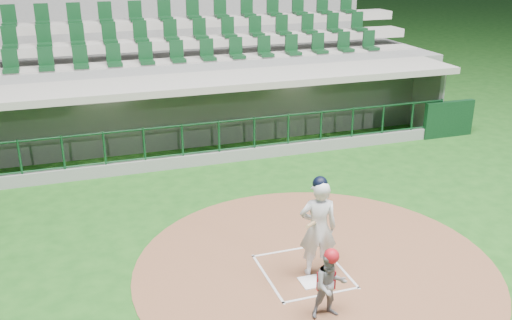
{
  "coord_description": "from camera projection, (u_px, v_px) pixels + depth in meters",
  "views": [
    {
      "loc": [
        -3.95,
        -9.13,
        6.02
      ],
      "look_at": [
        -0.0,
        2.6,
        1.3
      ],
      "focal_mm": 40.0,
      "sensor_mm": 36.0,
      "label": 1
    }
  ],
  "objects": [
    {
      "name": "catcher",
      "position": [
        330.0,
        284.0,
        9.6
      ],
      "size": [
        0.63,
        0.51,
        1.3
      ],
      "color": "gray",
      "rests_on": "dirt_circle"
    },
    {
      "name": "home_plate",
      "position": [
        312.0,
        282.0,
        10.78
      ],
      "size": [
        0.43,
        0.43,
        0.02
      ],
      "primitive_type": "cube",
      "color": "white",
      "rests_on": "dirt_circle"
    },
    {
      "name": "batter",
      "position": [
        318.0,
        227.0,
        10.71
      ],
      "size": [
        0.94,
        0.96,
        2.04
      ],
      "color": "silver",
      "rests_on": "dirt_circle"
    },
    {
      "name": "seating_deck",
      "position": [
        183.0,
        79.0,
        20.56
      ],
      "size": [
        17.0,
        6.72,
        5.15
      ],
      "color": "slate",
      "rests_on": "ground"
    },
    {
      "name": "dugout_structure",
      "position": [
        208.0,
        114.0,
        18.05
      ],
      "size": [
        16.4,
        3.7,
        3.0
      ],
      "color": "slate",
      "rests_on": "ground"
    },
    {
      "name": "batter_box_chalk",
      "position": [
        303.0,
        271.0,
        11.14
      ],
      "size": [
        1.55,
        1.8,
        0.01
      ],
      "color": "silver",
      "rests_on": "ground"
    },
    {
      "name": "dirt_circle",
      "position": [
        315.0,
        267.0,
        11.32
      ],
      "size": [
        7.2,
        7.2,
        0.01
      ],
      "primitive_type": "cylinder",
      "color": "brown",
      "rests_on": "ground"
    },
    {
      "name": "ground",
      "position": [
        298.0,
        264.0,
        11.41
      ],
      "size": [
        120.0,
        120.0,
        0.0
      ],
      "primitive_type": "plane",
      "color": "#184A15",
      "rests_on": "ground"
    }
  ]
}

